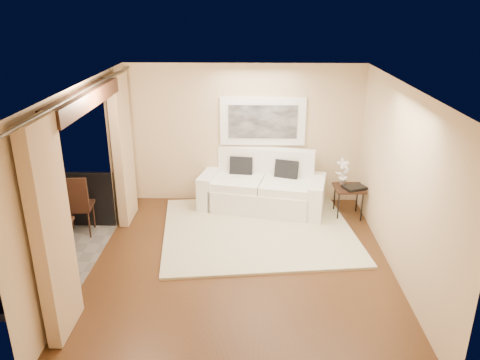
{
  "coord_description": "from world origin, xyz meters",
  "views": [
    {
      "loc": [
        0.12,
        -6.21,
        3.76
      ],
      "look_at": [
        -0.04,
        0.84,
        1.05
      ],
      "focal_mm": 35.0,
      "sensor_mm": 36.0,
      "label": 1
    }
  ],
  "objects_px": {
    "bistro_table": "(48,230)",
    "ice_bucket": "(40,216)",
    "balcony_chair_near": "(31,258)",
    "side_table": "(349,190)",
    "orchid": "(343,171)",
    "balcony_chair_far": "(76,202)",
    "sofa": "(263,189)"
  },
  "relations": [
    {
      "from": "bistro_table",
      "to": "ice_bucket",
      "type": "bearing_deg",
      "value": 152.01
    },
    {
      "from": "balcony_chair_far",
      "to": "balcony_chair_near",
      "type": "height_order",
      "value": "balcony_chair_far"
    },
    {
      "from": "ice_bucket",
      "to": "bistro_table",
      "type": "bearing_deg",
      "value": -27.99
    },
    {
      "from": "orchid",
      "to": "balcony_chair_far",
      "type": "distance_m",
      "value": 4.73
    },
    {
      "from": "balcony_chair_far",
      "to": "ice_bucket",
      "type": "distance_m",
      "value": 0.94
    },
    {
      "from": "side_table",
      "to": "ice_bucket",
      "type": "xyz_separation_m",
      "value": [
        -4.9,
        -1.81,
        0.28
      ]
    },
    {
      "from": "orchid",
      "to": "bistro_table",
      "type": "distance_m",
      "value": 5.1
    },
    {
      "from": "bistro_table",
      "to": "balcony_chair_near",
      "type": "bearing_deg",
      "value": -83.46
    },
    {
      "from": "side_table",
      "to": "balcony_chair_near",
      "type": "relative_size",
      "value": 0.57
    },
    {
      "from": "balcony_chair_far",
      "to": "balcony_chair_near",
      "type": "relative_size",
      "value": 1.08
    },
    {
      "from": "sofa",
      "to": "balcony_chair_near",
      "type": "xyz_separation_m",
      "value": [
        -3.13,
        -2.99,
        0.19
      ]
    },
    {
      "from": "side_table",
      "to": "ice_bucket",
      "type": "distance_m",
      "value": 5.23
    },
    {
      "from": "bistro_table",
      "to": "balcony_chair_far",
      "type": "height_order",
      "value": "balcony_chair_far"
    },
    {
      "from": "sofa",
      "to": "side_table",
      "type": "relative_size",
      "value": 4.28
    },
    {
      "from": "sofa",
      "to": "balcony_chair_far",
      "type": "relative_size",
      "value": 2.27
    },
    {
      "from": "side_table",
      "to": "orchid",
      "type": "bearing_deg",
      "value": 126.09
    },
    {
      "from": "balcony_chair_near",
      "to": "side_table",
      "type": "bearing_deg",
      "value": 44.02
    },
    {
      "from": "sofa",
      "to": "balcony_chair_near",
      "type": "height_order",
      "value": "sofa"
    },
    {
      "from": "side_table",
      "to": "ice_bucket",
      "type": "bearing_deg",
      "value": -159.69
    },
    {
      "from": "orchid",
      "to": "bistro_table",
      "type": "height_order",
      "value": "orchid"
    },
    {
      "from": "sofa",
      "to": "bistro_table",
      "type": "distance_m",
      "value": 3.92
    },
    {
      "from": "balcony_chair_far",
      "to": "sofa",
      "type": "bearing_deg",
      "value": -164.88
    },
    {
      "from": "orchid",
      "to": "ice_bucket",
      "type": "xyz_separation_m",
      "value": [
        -4.8,
        -1.96,
        -0.03
      ]
    },
    {
      "from": "balcony_chair_far",
      "to": "ice_bucket",
      "type": "bearing_deg",
      "value": 71.33
    },
    {
      "from": "orchid",
      "to": "ice_bucket",
      "type": "height_order",
      "value": "orchid"
    },
    {
      "from": "sofa",
      "to": "bistro_table",
      "type": "height_order",
      "value": "sofa"
    },
    {
      "from": "bistro_table",
      "to": "orchid",
      "type": "bearing_deg",
      "value": 23.41
    },
    {
      "from": "sofa",
      "to": "orchid",
      "type": "height_order",
      "value": "sofa"
    },
    {
      "from": "orchid",
      "to": "balcony_chair_near",
      "type": "distance_m",
      "value": 5.37
    },
    {
      "from": "balcony_chair_near",
      "to": "ice_bucket",
      "type": "xyz_separation_m",
      "value": [
        -0.21,
        0.83,
        0.21
      ]
    },
    {
      "from": "sofa",
      "to": "bistro_table",
      "type": "relative_size",
      "value": 3.53
    },
    {
      "from": "bistro_table",
      "to": "balcony_chair_far",
      "type": "xyz_separation_m",
      "value": [
        0.07,
        0.97,
        0.02
      ]
    }
  ]
}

